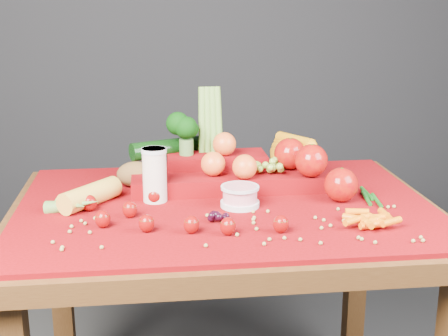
{
  "coord_description": "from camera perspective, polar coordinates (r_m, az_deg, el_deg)",
  "views": [
    {
      "loc": [
        -0.18,
        -1.51,
        1.28
      ],
      "look_at": [
        0.0,
        0.02,
        0.85
      ],
      "focal_mm": 50.0,
      "sensor_mm": 36.0,
      "label": 1
    }
  ],
  "objects": [
    {
      "name": "corn_ear",
      "position": [
        1.59,
        -13.19,
        -3.04
      ],
      "size": [
        0.25,
        0.26,
        0.06
      ],
      "rotation": [
        0.0,
        0.0,
        0.89
      ],
      "color": "gold",
      "rests_on": "red_cloth"
    },
    {
      "name": "produce_mound",
      "position": [
        1.74,
        1.37,
        0.29
      ],
      "size": [
        0.59,
        0.37,
        0.27
      ],
      "color": "maroon",
      "rests_on": "red_cloth"
    },
    {
      "name": "table",
      "position": [
        1.64,
        0.08,
        -6.74
      ],
      "size": [
        1.1,
        0.8,
        0.75
      ],
      "color": "#381D0C",
      "rests_on": "ground"
    },
    {
      "name": "soybean_scatter",
      "position": [
        1.42,
        1.06,
        -5.63
      ],
      "size": [
        0.84,
        0.24,
        0.01
      ],
      "primitive_type": null,
      "color": "#9C8D43",
      "rests_on": "red_cloth"
    },
    {
      "name": "yogurt_bowl",
      "position": [
        1.57,
        1.46,
        -2.53
      ],
      "size": [
        0.1,
        0.1,
        0.05
      ],
      "rotation": [
        0.0,
        0.0,
        -0.21
      ],
      "color": "silver",
      "rests_on": "red_cloth"
    },
    {
      "name": "potato",
      "position": [
        1.75,
        -8.1,
        -0.56
      ],
      "size": [
        0.1,
        0.08,
        0.07
      ],
      "primitive_type": "ellipsoid",
      "color": "brown",
      "rests_on": "red_cloth"
    },
    {
      "name": "green_bean_pile",
      "position": [
        1.68,
        12.94,
        -2.59
      ],
      "size": [
        0.14,
        0.12,
        0.01
      ],
      "primitive_type": null,
      "color": "#135314",
      "rests_on": "red_cloth"
    },
    {
      "name": "strawberry_scatter",
      "position": [
        1.47,
        -5.54,
        -4.19
      ],
      "size": [
        0.48,
        0.28,
        0.05
      ],
      "color": "maroon",
      "rests_on": "red_cloth"
    },
    {
      "name": "red_cloth",
      "position": [
        1.61,
        0.08,
        -3.42
      ],
      "size": [
        1.05,
        0.75,
        0.01
      ],
      "primitive_type": "cube",
      "color": "maroon",
      "rests_on": "table"
    },
    {
      "name": "dark_grape_cluster",
      "position": [
        1.47,
        -0.35,
        -4.52
      ],
      "size": [
        0.06,
        0.05,
        0.03
      ],
      "primitive_type": null,
      "color": "black",
      "rests_on": "red_cloth"
    },
    {
      "name": "milk_glass",
      "position": [
        1.61,
        -6.37,
        -0.46
      ],
      "size": [
        0.07,
        0.07,
        0.14
      ],
      "rotation": [
        0.0,
        0.0,
        -0.03
      ],
      "color": "beige",
      "rests_on": "red_cloth"
    },
    {
      "name": "baby_carrot_pile",
      "position": [
        1.49,
        13.38,
        -4.54
      ],
      "size": [
        0.18,
        0.17,
        0.03
      ],
      "primitive_type": null,
      "color": "orange",
      "rests_on": "red_cloth"
    }
  ]
}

